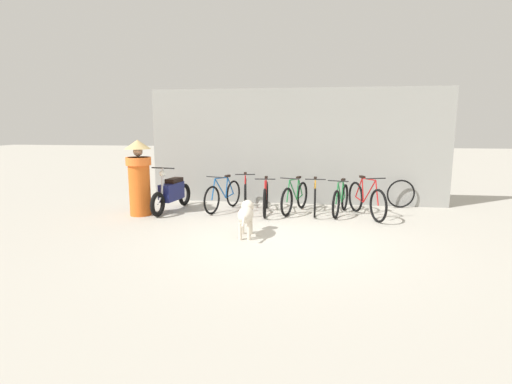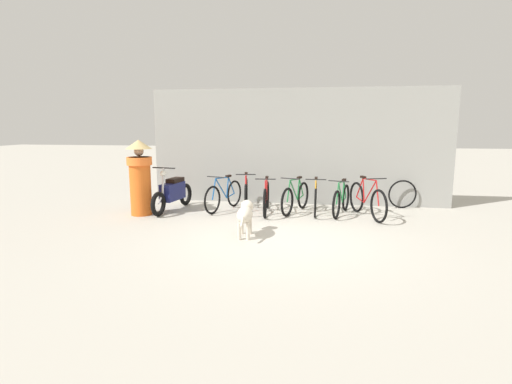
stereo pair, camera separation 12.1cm
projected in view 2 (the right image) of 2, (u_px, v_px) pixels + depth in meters
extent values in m
plane|color=#B7B2A5|center=(284.00, 239.00, 7.24)|extent=(60.00, 60.00, 0.00)
cube|color=gray|center=(297.00, 147.00, 10.35)|extent=(7.69, 0.20, 2.98)
torus|color=black|center=(212.00, 200.00, 9.23)|extent=(0.25, 0.65, 0.66)
torus|color=black|center=(234.00, 193.00, 10.12)|extent=(0.25, 0.65, 0.66)
cylinder|color=#1959A5|center=(221.00, 188.00, 9.54)|extent=(0.18, 0.48, 0.55)
cylinder|color=#1959A5|center=(228.00, 187.00, 9.79)|extent=(0.07, 0.13, 0.50)
cylinder|color=#1959A5|center=(222.00, 178.00, 9.54)|extent=(0.21, 0.56, 0.06)
cylinder|color=#1959A5|center=(230.00, 196.00, 9.95)|extent=(0.14, 0.37, 0.08)
cylinder|color=#1959A5|center=(231.00, 185.00, 9.96)|extent=(0.12, 0.30, 0.46)
cylinder|color=#1959A5|center=(214.00, 189.00, 9.26)|extent=(0.08, 0.18, 0.49)
cube|color=black|center=(228.00, 176.00, 9.79)|extent=(0.12, 0.19, 0.05)
cylinder|color=black|center=(216.00, 177.00, 9.28)|extent=(0.45, 0.16, 0.02)
torus|color=black|center=(246.00, 200.00, 9.15)|extent=(0.17, 0.72, 0.72)
torus|color=black|center=(246.00, 192.00, 10.12)|extent=(0.17, 0.72, 0.72)
cylinder|color=red|center=(246.00, 187.00, 9.48)|extent=(0.11, 0.49, 0.59)
cylinder|color=red|center=(246.00, 186.00, 9.77)|extent=(0.05, 0.13, 0.54)
cylinder|color=red|center=(246.00, 175.00, 9.49)|extent=(0.12, 0.57, 0.06)
cylinder|color=red|center=(246.00, 195.00, 9.94)|extent=(0.09, 0.37, 0.08)
cylinder|color=red|center=(246.00, 184.00, 9.95)|extent=(0.08, 0.30, 0.50)
cylinder|color=red|center=(246.00, 188.00, 9.17)|extent=(0.06, 0.18, 0.53)
cube|color=black|center=(246.00, 173.00, 9.77)|extent=(0.10, 0.19, 0.05)
cylinder|color=black|center=(246.00, 174.00, 9.20)|extent=(0.46, 0.10, 0.02)
torus|color=black|center=(265.00, 203.00, 8.83)|extent=(0.11, 0.67, 0.66)
torus|color=black|center=(267.00, 195.00, 9.90)|extent=(0.11, 0.67, 0.66)
cylinder|color=red|center=(266.00, 191.00, 9.21)|extent=(0.07, 0.54, 0.55)
cylinder|color=red|center=(267.00, 189.00, 9.52)|extent=(0.04, 0.14, 0.50)
cylinder|color=red|center=(266.00, 180.00, 9.22)|extent=(0.08, 0.63, 0.06)
cylinder|color=red|center=(267.00, 197.00, 9.70)|extent=(0.06, 0.41, 0.08)
cylinder|color=red|center=(267.00, 187.00, 9.72)|extent=(0.05, 0.32, 0.46)
cylinder|color=red|center=(265.00, 192.00, 8.87)|extent=(0.04, 0.19, 0.49)
cube|color=black|center=(267.00, 177.00, 9.53)|extent=(0.08, 0.19, 0.05)
cylinder|color=black|center=(265.00, 179.00, 8.90)|extent=(0.46, 0.06, 0.02)
torus|color=black|center=(287.00, 202.00, 8.99)|extent=(0.26, 0.64, 0.66)
torus|color=black|center=(303.00, 195.00, 9.86)|extent=(0.26, 0.64, 0.66)
cylinder|color=#1E7238|center=(294.00, 190.00, 9.29)|extent=(0.18, 0.48, 0.55)
cylinder|color=#1E7238|center=(298.00, 189.00, 9.54)|extent=(0.07, 0.13, 0.50)
cylinder|color=#1E7238|center=(295.00, 179.00, 9.29)|extent=(0.21, 0.55, 0.06)
cylinder|color=#1E7238|center=(300.00, 197.00, 9.70)|extent=(0.15, 0.37, 0.08)
cylinder|color=#1E7238|center=(301.00, 187.00, 9.70)|extent=(0.12, 0.29, 0.46)
cylinder|color=#1E7238|center=(289.00, 191.00, 9.02)|extent=(0.08, 0.18, 0.49)
cube|color=black|center=(299.00, 177.00, 9.54)|extent=(0.12, 0.19, 0.05)
cylinder|color=black|center=(290.00, 179.00, 9.03)|extent=(0.44, 0.17, 0.02)
torus|color=black|center=(315.00, 203.00, 8.87)|extent=(0.04, 0.66, 0.66)
torus|color=black|center=(316.00, 196.00, 9.80)|extent=(0.04, 0.66, 0.66)
cylinder|color=orange|center=(316.00, 191.00, 9.19)|extent=(0.03, 0.47, 0.54)
cylinder|color=orange|center=(316.00, 190.00, 9.46)|extent=(0.03, 0.12, 0.50)
cylinder|color=orange|center=(316.00, 180.00, 9.20)|extent=(0.03, 0.55, 0.06)
cylinder|color=orange|center=(316.00, 198.00, 9.63)|extent=(0.03, 0.36, 0.08)
cylinder|color=orange|center=(316.00, 188.00, 9.63)|extent=(0.03, 0.29, 0.46)
cylinder|color=orange|center=(316.00, 192.00, 8.90)|extent=(0.03, 0.17, 0.48)
cube|color=black|center=(316.00, 178.00, 9.46)|extent=(0.07, 0.18, 0.05)
cylinder|color=black|center=(316.00, 179.00, 8.92)|extent=(0.46, 0.03, 0.02)
torus|color=black|center=(336.00, 205.00, 8.76)|extent=(0.22, 0.63, 0.64)
torus|color=black|center=(346.00, 197.00, 9.62)|extent=(0.22, 0.63, 0.64)
cylinder|color=#1E7238|center=(341.00, 193.00, 9.06)|extent=(0.15, 0.47, 0.53)
cylinder|color=#1E7238|center=(343.00, 192.00, 9.31)|extent=(0.06, 0.13, 0.48)
cylinder|color=#1E7238|center=(341.00, 182.00, 9.06)|extent=(0.17, 0.54, 0.06)
cylinder|color=#1E7238|center=(344.00, 200.00, 9.46)|extent=(0.12, 0.36, 0.08)
cylinder|color=#1E7238|center=(345.00, 189.00, 9.47)|extent=(0.10, 0.28, 0.45)
cylinder|color=#1E7238|center=(338.00, 194.00, 8.79)|extent=(0.07, 0.17, 0.47)
cube|color=black|center=(344.00, 180.00, 9.31)|extent=(0.12, 0.19, 0.05)
cylinder|color=black|center=(339.00, 181.00, 8.81)|extent=(0.45, 0.14, 0.02)
torus|color=black|center=(379.00, 206.00, 8.41)|extent=(0.29, 0.69, 0.72)
torus|color=black|center=(357.00, 197.00, 9.46)|extent=(0.29, 0.69, 0.72)
cylinder|color=red|center=(370.00, 192.00, 8.78)|extent=(0.21, 0.52, 0.59)
cylinder|color=red|center=(364.00, 190.00, 9.08)|extent=(0.07, 0.14, 0.54)
cylinder|color=red|center=(369.00, 179.00, 8.78)|extent=(0.24, 0.60, 0.06)
cylinder|color=red|center=(360.00, 200.00, 9.27)|extent=(0.17, 0.40, 0.08)
cylinder|color=red|center=(360.00, 188.00, 9.28)|extent=(0.14, 0.31, 0.50)
cylinder|color=red|center=(378.00, 193.00, 8.44)|extent=(0.09, 0.19, 0.53)
cube|color=black|center=(363.00, 177.00, 9.08)|extent=(0.13, 0.19, 0.05)
cylinder|color=black|center=(376.00, 179.00, 8.47)|extent=(0.44, 0.18, 0.02)
torus|color=black|center=(158.00, 204.00, 9.02)|extent=(0.18, 0.57, 0.57)
torus|color=black|center=(186.00, 194.00, 10.26)|extent=(0.18, 0.57, 0.57)
cube|color=navy|center=(173.00, 191.00, 9.61)|extent=(0.39, 0.83, 0.41)
cube|color=black|center=(175.00, 180.00, 9.70)|extent=(0.31, 0.54, 0.10)
cylinder|color=silver|center=(163.00, 181.00, 9.17)|extent=(0.07, 0.15, 0.61)
cylinder|color=silver|center=(160.00, 199.00, 9.09)|extent=(0.07, 0.23, 0.21)
cylinder|color=black|center=(164.00, 168.00, 9.16)|extent=(0.58, 0.11, 0.03)
sphere|color=silver|center=(163.00, 173.00, 9.15)|extent=(0.16, 0.16, 0.14)
ellipsoid|color=beige|center=(245.00, 215.00, 7.34)|extent=(0.34, 0.67, 0.29)
cylinder|color=beige|center=(242.00, 226.00, 7.59)|extent=(0.07, 0.07, 0.31)
cylinder|color=beige|center=(250.00, 226.00, 7.58)|extent=(0.07, 0.07, 0.31)
cylinder|color=beige|center=(239.00, 231.00, 7.19)|extent=(0.07, 0.07, 0.31)
cylinder|color=beige|center=(248.00, 232.00, 7.18)|extent=(0.07, 0.07, 0.31)
sphere|color=beige|center=(247.00, 206.00, 7.71)|extent=(0.26, 0.26, 0.25)
ellipsoid|color=beige|center=(248.00, 206.00, 7.82)|extent=(0.11, 0.14, 0.09)
cylinder|color=beige|center=(242.00, 222.00, 6.91)|extent=(0.07, 0.28, 0.16)
cylinder|color=orange|center=(141.00, 186.00, 9.12)|extent=(0.59, 0.59, 1.33)
cylinder|color=orange|center=(139.00, 161.00, 9.02)|extent=(0.70, 0.70, 0.18)
sphere|color=tan|center=(139.00, 151.00, 8.99)|extent=(0.26, 0.26, 0.21)
cone|color=tan|center=(138.00, 144.00, 8.96)|extent=(0.73, 0.73, 0.20)
torus|color=black|center=(402.00, 194.00, 9.88)|extent=(0.70, 0.15, 0.71)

